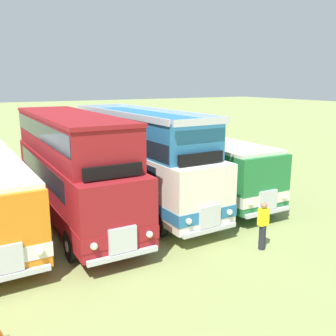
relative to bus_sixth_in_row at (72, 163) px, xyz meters
The scene contains 4 objects.
bus_sixth_in_row is the anchor object (origin of this frame).
bus_seventh_in_row 3.36m from the bus_sixth_in_row, ahead, with size 2.80×10.82×4.52m.
bus_eighth_in_row 6.71m from the bus_sixth_in_row, ahead, with size 2.70×10.13×2.99m.
marshal_person 8.05m from the bus_sixth_in_row, 51.70° to the right, with size 0.36×0.24×1.73m.
Camera 1 is at (0.95, -15.31, 5.77)m, focal length 40.28 mm.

